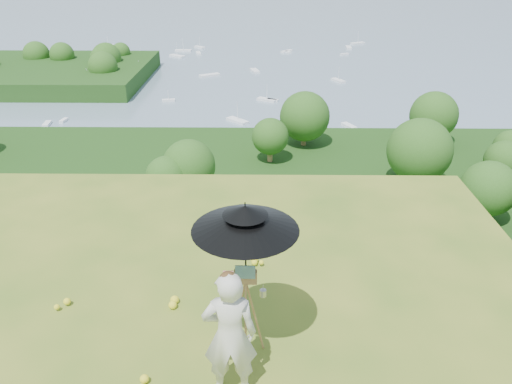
# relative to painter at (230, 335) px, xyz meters

# --- Properties ---
(forest_slope) EXTENTS (140.00, 56.00, 22.00)m
(forest_slope) POSITION_rel_painter_xyz_m (-1.89, 34.55, -29.89)
(forest_slope) COLOR #183C10
(forest_slope) RESTS_ON bay_water
(shoreline_tier) EXTENTS (170.00, 28.00, 8.00)m
(shoreline_tier) POSITION_rel_painter_xyz_m (-1.89, 74.55, -36.89)
(shoreline_tier) COLOR gray
(shoreline_tier) RESTS_ON bay_water
(bay_water) EXTENTS (700.00, 700.00, 0.00)m
(bay_water) POSITION_rel_painter_xyz_m (-1.89, 239.55, -34.89)
(bay_water) COLOR #7494A6
(bay_water) RESTS_ON ground
(peninsula) EXTENTS (90.00, 60.00, 12.00)m
(peninsula) POSITION_rel_painter_xyz_m (-76.89, 154.55, -29.89)
(peninsula) COLOR #183C10
(peninsula) RESTS_ON bay_water
(slope_trees) EXTENTS (110.00, 50.00, 6.00)m
(slope_trees) POSITION_rel_painter_xyz_m (-1.89, 34.55, -15.89)
(slope_trees) COLOR #295419
(slope_trees) RESTS_ON forest_slope
(harbor_town) EXTENTS (110.00, 22.00, 5.00)m
(harbor_town) POSITION_rel_painter_xyz_m (-1.89, 74.55, -30.39)
(harbor_town) COLOR silver
(harbor_town) RESTS_ON shoreline_tier
(moored_boats) EXTENTS (140.00, 140.00, 0.70)m
(moored_boats) POSITION_rel_painter_xyz_m (-14.39, 160.55, -34.54)
(moored_boats) COLOR white
(moored_boats) RESTS_ON bay_water
(painter) EXTENTS (0.67, 0.45, 1.78)m
(painter) POSITION_rel_painter_xyz_m (0.00, 0.00, 0.00)
(painter) COLOR silver
(painter) RESTS_ON ground
(field_easel) EXTENTS (0.58, 0.58, 1.50)m
(field_easel) POSITION_rel_painter_xyz_m (0.17, 0.59, -0.14)
(field_easel) COLOR olive
(field_easel) RESTS_ON ground
(sun_umbrella) EXTENTS (1.47, 1.47, 1.09)m
(sun_umbrella) POSITION_rel_painter_xyz_m (0.17, 0.62, 0.89)
(sun_umbrella) COLOR black
(sun_umbrella) RESTS_ON field_easel
(painter_cap) EXTENTS (0.21, 0.25, 0.10)m
(painter_cap) POSITION_rel_painter_xyz_m (0.00, 0.00, 0.84)
(painter_cap) COLOR #DF7A7C
(painter_cap) RESTS_ON painter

